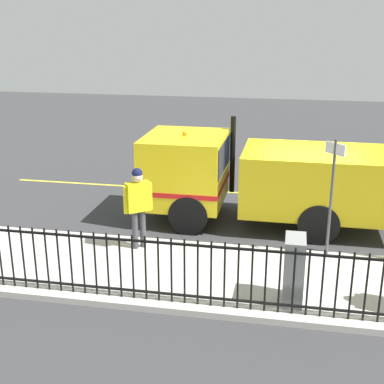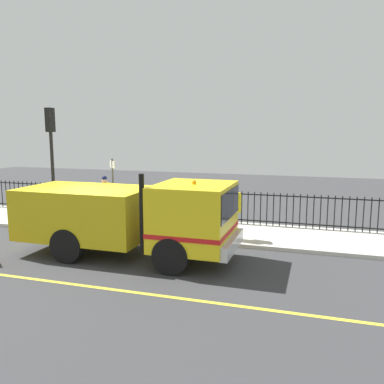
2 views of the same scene
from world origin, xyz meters
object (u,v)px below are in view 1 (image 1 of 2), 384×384
object	(u,v)px
worker_standing	(138,200)
street_sign	(332,185)
work_truck	(253,175)
utility_cabinet	(294,270)

from	to	relation	value
worker_standing	street_sign	distance (m)	4.11
street_sign	worker_standing	bearing A→B (deg)	-85.07
work_truck	utility_cabinet	world-z (taller)	work_truck
worker_standing	street_sign	size ratio (longest dim) A/B	0.72
work_truck	street_sign	distance (m)	2.68
worker_standing	utility_cabinet	bearing A→B (deg)	-65.71
utility_cabinet	work_truck	bearing A→B (deg)	-165.11
work_truck	worker_standing	distance (m)	3.25
worker_standing	utility_cabinet	xyz separation A→B (m)	(1.76, 3.37, -0.50)
work_truck	worker_standing	bearing A→B (deg)	135.40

